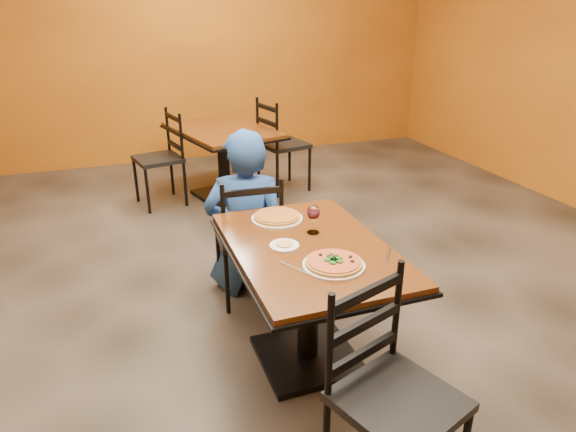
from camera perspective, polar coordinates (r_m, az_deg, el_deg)
name	(u,v)px	position (r m, az deg, el deg)	size (l,w,h in m)	color
floor	(280,314)	(3.50, -0.90, -11.00)	(7.00, 8.00, 0.01)	black
wall_back	(176,42)	(6.83, -12.56, 18.56)	(7.00, 0.01, 3.00)	#B26213
table_main	(309,277)	(2.81, 2.37, -6.89)	(0.83, 1.23, 0.75)	#5B290E
table_second	(223,146)	(5.43, -7.35, 7.82)	(1.16, 1.46, 0.75)	#5B290E
chair_main_near	(399,403)	(2.18, 12.35, -19.87)	(0.44, 0.44, 0.97)	black
chair_main_far	(248,236)	(3.50, -4.51, -2.32)	(0.42, 0.42, 0.93)	black
chair_second_left	(158,159)	(5.35, -14.45, 6.19)	(0.43, 0.43, 0.96)	black
chair_second_right	(284,145)	(5.62, -0.49, 8.00)	(0.46, 0.46, 1.02)	black
diner	(246,211)	(3.58, -4.79, 0.54)	(0.60, 0.39, 1.19)	#1B4396
plate_main	(334,265)	(2.52, 5.18, -5.53)	(0.31, 0.31, 0.01)	white
pizza_main	(334,262)	(2.51, 5.19, -5.21)	(0.28, 0.28, 0.02)	maroon
plate_far	(277,218)	(3.04, -1.24, -0.27)	(0.31, 0.31, 0.01)	white
pizza_far	(277,216)	(3.03, -1.24, 0.01)	(0.28, 0.28, 0.02)	orange
side_plate	(284,245)	(2.70, -0.42, -3.34)	(0.16, 0.16, 0.01)	white
dip	(284,244)	(2.70, -0.42, -3.17)	(0.09, 0.09, 0.01)	tan
wine_glass	(313,218)	(2.83, 2.87, -0.24)	(0.08, 0.08, 0.18)	white
fork	(293,268)	(2.49, 0.62, -5.84)	(0.01, 0.19, 0.00)	silver
knife	(389,254)	(2.67, 11.28, -4.26)	(0.01, 0.21, 0.00)	silver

